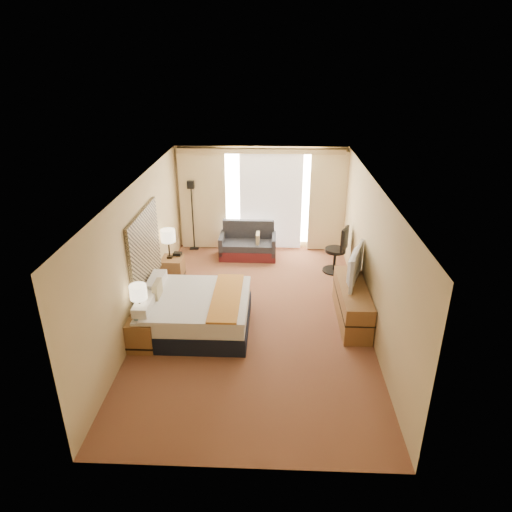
{
  "coord_description": "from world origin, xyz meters",
  "views": [
    {
      "loc": [
        0.35,
        -7.52,
        4.64
      ],
      "look_at": [
        0.01,
        0.4,
        1.11
      ],
      "focal_mm": 32.0,
      "sensor_mm": 36.0,
      "label": 1
    }
  ],
  "objects_px": {
    "floor_lamp": "(192,201)",
    "television": "(350,265)",
    "nightstand_right": "(173,269)",
    "lamp_right": "(168,236)",
    "bed": "(195,312)",
    "lamp_left": "(138,293)",
    "loveseat": "(248,246)",
    "nightstand_left": "(142,333)",
    "media_dresser": "(352,303)",
    "desk_chair": "(338,252)"
  },
  "relations": [
    {
      "from": "loveseat",
      "to": "desk_chair",
      "type": "height_order",
      "value": "desk_chair"
    },
    {
      "from": "bed",
      "to": "floor_lamp",
      "type": "height_order",
      "value": "floor_lamp"
    },
    {
      "from": "desk_chair",
      "to": "loveseat",
      "type": "bearing_deg",
      "value": -175.65
    },
    {
      "from": "media_dresser",
      "to": "bed",
      "type": "relative_size",
      "value": 0.94
    },
    {
      "from": "desk_chair",
      "to": "lamp_left",
      "type": "bearing_deg",
      "value": -115.48
    },
    {
      "from": "bed",
      "to": "loveseat",
      "type": "bearing_deg",
      "value": 76.8
    },
    {
      "from": "lamp_left",
      "to": "lamp_right",
      "type": "relative_size",
      "value": 0.92
    },
    {
      "from": "desk_chair",
      "to": "floor_lamp",
      "type": "bearing_deg",
      "value": -174.24
    },
    {
      "from": "nightstand_left",
      "to": "bed",
      "type": "relative_size",
      "value": 0.29
    },
    {
      "from": "bed",
      "to": "nightstand_right",
      "type": "bearing_deg",
      "value": 113.36
    },
    {
      "from": "bed",
      "to": "loveseat",
      "type": "xyz_separation_m",
      "value": [
        0.77,
        3.29,
        -0.06
      ]
    },
    {
      "from": "loveseat",
      "to": "media_dresser",
      "type": "bearing_deg",
      "value": -53.09
    },
    {
      "from": "bed",
      "to": "lamp_right",
      "type": "relative_size",
      "value": 2.94
    },
    {
      "from": "television",
      "to": "nightstand_right",
      "type": "bearing_deg",
      "value": 90.21
    },
    {
      "from": "television",
      "to": "media_dresser",
      "type": "bearing_deg",
      "value": -150.7
    },
    {
      "from": "loveseat",
      "to": "television",
      "type": "height_order",
      "value": "television"
    },
    {
      "from": "nightstand_right",
      "to": "loveseat",
      "type": "distance_m",
      "value": 2.12
    },
    {
      "from": "media_dresser",
      "to": "loveseat",
      "type": "bearing_deg",
      "value": 126.52
    },
    {
      "from": "nightstand_right",
      "to": "lamp_right",
      "type": "relative_size",
      "value": 0.84
    },
    {
      "from": "lamp_left",
      "to": "nightstand_left",
      "type": "bearing_deg",
      "value": -80.13
    },
    {
      "from": "media_dresser",
      "to": "desk_chair",
      "type": "distance_m",
      "value": 2.08
    },
    {
      "from": "floor_lamp",
      "to": "television",
      "type": "relative_size",
      "value": 1.59
    },
    {
      "from": "loveseat",
      "to": "lamp_left",
      "type": "xyz_separation_m",
      "value": [
        -1.59,
        -3.83,
        0.73
      ]
    },
    {
      "from": "loveseat",
      "to": "lamp_left",
      "type": "relative_size",
      "value": 2.29
    },
    {
      "from": "floor_lamp",
      "to": "nightstand_right",
      "type": "bearing_deg",
      "value": -94.78
    },
    {
      "from": "bed",
      "to": "lamp_left",
      "type": "distance_m",
      "value": 1.2
    },
    {
      "from": "bed",
      "to": "television",
      "type": "xyz_separation_m",
      "value": [
        2.84,
        0.68,
        0.68
      ]
    },
    {
      "from": "media_dresser",
      "to": "desk_chair",
      "type": "relative_size",
      "value": 1.63
    },
    {
      "from": "television",
      "to": "lamp_right",
      "type": "bearing_deg",
      "value": 90.19
    },
    {
      "from": "nightstand_left",
      "to": "nightstand_right",
      "type": "bearing_deg",
      "value": 90.0
    },
    {
      "from": "desk_chair",
      "to": "media_dresser",
      "type": "bearing_deg",
      "value": -64.31
    },
    {
      "from": "nightstand_right",
      "to": "loveseat",
      "type": "relative_size",
      "value": 0.4
    },
    {
      "from": "nightstand_right",
      "to": "lamp_right",
      "type": "bearing_deg",
      "value": 160.73
    },
    {
      "from": "media_dresser",
      "to": "lamp_left",
      "type": "height_order",
      "value": "lamp_left"
    },
    {
      "from": "desk_chair",
      "to": "lamp_right",
      "type": "bearing_deg",
      "value": -145.8
    },
    {
      "from": "nightstand_right",
      "to": "bed",
      "type": "distance_m",
      "value": 2.04
    },
    {
      "from": "nightstand_right",
      "to": "bed",
      "type": "relative_size",
      "value": 0.29
    },
    {
      "from": "nightstand_left",
      "to": "loveseat",
      "type": "xyz_separation_m",
      "value": [
        1.58,
        3.91,
        0.01
      ]
    },
    {
      "from": "desk_chair",
      "to": "television",
      "type": "xyz_separation_m",
      "value": [
        -0.02,
        -1.82,
        0.53
      ]
    },
    {
      "from": "floor_lamp",
      "to": "television",
      "type": "distance_m",
      "value": 4.64
    },
    {
      "from": "nightstand_right",
      "to": "television",
      "type": "bearing_deg",
      "value": -18.1
    },
    {
      "from": "lamp_right",
      "to": "television",
      "type": "bearing_deg",
      "value": -18.11
    },
    {
      "from": "nightstand_left",
      "to": "floor_lamp",
      "type": "height_order",
      "value": "floor_lamp"
    },
    {
      "from": "bed",
      "to": "loveseat",
      "type": "distance_m",
      "value": 3.38
    },
    {
      "from": "loveseat",
      "to": "nightstand_right",
      "type": "bearing_deg",
      "value": -137.83
    },
    {
      "from": "nightstand_left",
      "to": "floor_lamp",
      "type": "distance_m",
      "value": 4.46
    },
    {
      "from": "media_dresser",
      "to": "lamp_left",
      "type": "relative_size",
      "value": 2.98
    },
    {
      "from": "nightstand_left",
      "to": "bed",
      "type": "bearing_deg",
      "value": 37.67
    },
    {
      "from": "loveseat",
      "to": "floor_lamp",
      "type": "relative_size",
      "value": 0.77
    },
    {
      "from": "floor_lamp",
      "to": "lamp_right",
      "type": "distance_m",
      "value": 1.85
    }
  ]
}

